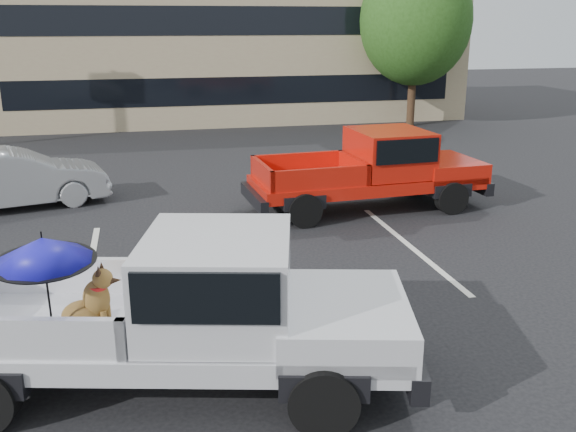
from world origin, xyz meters
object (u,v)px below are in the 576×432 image
silver_pickup (198,305)px  red_pickup (382,166)px  tree_right (416,20)px  silver_sedan (15,179)px  tree_back (296,16)px

silver_pickup → red_pickup: bearing=68.1°
red_pickup → tree_right: bearing=60.0°
red_pickup → silver_sedan: 8.53m
red_pickup → silver_sedan: size_ratio=1.36×
silver_pickup → tree_back: bearing=87.8°
tree_right → tree_back: tree_back is taller
tree_right → red_pickup: tree_right is taller
tree_right → silver_sedan: 17.13m
red_pickup → silver_sedan: (-8.29, 1.98, -0.31)m
tree_right → silver_pickup: size_ratio=1.13×
red_pickup → silver_sedan: red_pickup is taller
tree_back → silver_pickup: size_ratio=1.19×
tree_right → tree_back: size_ratio=0.95×
tree_back → silver_pickup: bearing=-105.9°
tree_back → tree_right: bearing=-69.4°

